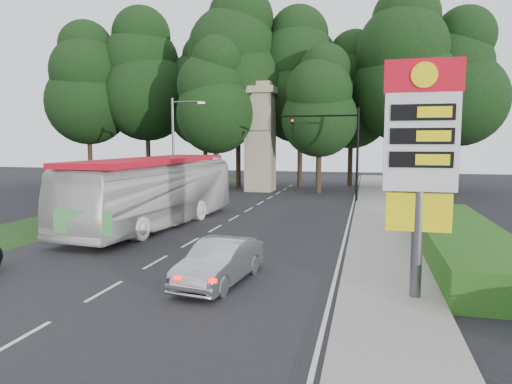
% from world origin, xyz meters
% --- Properties ---
extents(ground, '(120.00, 120.00, 0.00)m').
position_xyz_m(ground, '(0.00, 0.00, 0.00)').
color(ground, black).
rests_on(ground, ground).
extents(road_surface, '(14.00, 80.00, 0.02)m').
position_xyz_m(road_surface, '(0.00, 12.00, 0.01)').
color(road_surface, black).
rests_on(road_surface, ground).
extents(sidewalk_right, '(3.00, 80.00, 0.12)m').
position_xyz_m(sidewalk_right, '(8.50, 12.00, 0.06)').
color(sidewalk_right, gray).
rests_on(sidewalk_right, ground).
extents(grass_verge_left, '(5.00, 50.00, 0.02)m').
position_xyz_m(grass_verge_left, '(-9.50, 18.00, 0.01)').
color(grass_verge_left, '#193814').
rests_on(grass_verge_left, ground).
extents(hedge, '(3.00, 14.00, 1.20)m').
position_xyz_m(hedge, '(11.50, 8.00, 0.60)').
color(hedge, '#234C14').
rests_on(hedge, ground).
extents(gas_station_pylon, '(2.10, 0.45, 6.85)m').
position_xyz_m(gas_station_pylon, '(9.20, 1.99, 4.45)').
color(gas_station_pylon, '#59595E').
rests_on(gas_station_pylon, ground).
extents(traffic_signal_mast, '(6.10, 0.35, 7.20)m').
position_xyz_m(traffic_signal_mast, '(5.68, 24.00, 4.67)').
color(traffic_signal_mast, black).
rests_on(traffic_signal_mast, ground).
extents(streetlight_signs, '(2.75, 0.98, 8.00)m').
position_xyz_m(streetlight_signs, '(-6.99, 22.01, 4.44)').
color(streetlight_signs, '#59595E').
rests_on(streetlight_signs, ground).
extents(monument, '(3.00, 3.00, 10.05)m').
position_xyz_m(monument, '(-2.00, 30.00, 5.10)').
color(monument, gray).
rests_on(monument, ground).
extents(tree_far_west, '(8.96, 8.96, 17.60)m').
position_xyz_m(tree_far_west, '(-22.00, 33.00, 10.68)').
color(tree_far_west, '#2D2116').
rests_on(tree_far_west, ground).
extents(tree_west_mid, '(9.80, 9.80, 19.25)m').
position_xyz_m(tree_west_mid, '(-16.00, 35.00, 11.69)').
color(tree_west_mid, '#2D2116').
rests_on(tree_west_mid, ground).
extents(tree_west_near, '(8.40, 8.40, 16.50)m').
position_xyz_m(tree_west_near, '(-10.00, 37.00, 10.02)').
color(tree_west_near, '#2D2116').
rests_on(tree_west_near, ground).
extents(tree_center_left, '(10.08, 10.08, 19.80)m').
position_xyz_m(tree_center_left, '(-5.00, 33.00, 12.02)').
color(tree_center_left, '#2D2116').
rests_on(tree_center_left, ground).
extents(tree_center_right, '(9.24, 9.24, 18.15)m').
position_xyz_m(tree_center_right, '(1.00, 35.00, 11.02)').
color(tree_center_right, '#2D2116').
rests_on(tree_center_right, ground).
extents(tree_east_near, '(8.12, 8.12, 15.95)m').
position_xyz_m(tree_east_near, '(6.00, 37.00, 9.68)').
color(tree_east_near, '#2D2116').
rests_on(tree_east_near, ground).
extents(tree_east_mid, '(9.52, 9.52, 18.70)m').
position_xyz_m(tree_east_mid, '(11.00, 33.00, 11.35)').
color(tree_east_mid, '#2D2116').
rests_on(tree_east_mid, ground).
extents(tree_far_east, '(8.68, 8.68, 17.05)m').
position_xyz_m(tree_far_east, '(16.00, 35.00, 10.35)').
color(tree_far_east, '#2D2116').
rests_on(tree_far_east, ground).
extents(tree_monument_left, '(7.28, 7.28, 14.30)m').
position_xyz_m(tree_monument_left, '(-6.00, 29.00, 8.68)').
color(tree_monument_left, '#2D2116').
rests_on(tree_monument_left, ground).
extents(tree_monument_right, '(6.72, 6.72, 13.20)m').
position_xyz_m(tree_monument_right, '(3.50, 29.50, 8.01)').
color(tree_monument_right, '#2D2116').
rests_on(tree_monument_right, ground).
extents(transit_bus, '(4.41, 13.64, 3.73)m').
position_xyz_m(transit_bus, '(-3.42, 11.00, 1.87)').
color(transit_bus, silver).
rests_on(transit_bus, ground).
extents(sedan_silver, '(2.02, 4.47, 1.42)m').
position_xyz_m(sedan_silver, '(3.18, 2.19, 0.71)').
color(sedan_silver, '#A6A7AE').
rests_on(sedan_silver, ground).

